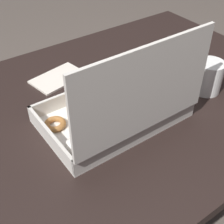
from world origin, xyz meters
TOP-DOWN VIEW (x-y plane):
  - dining_table at (0.00, 0.00)m, footprint 1.22×0.78m
  - donut_box at (0.01, 0.09)m, footprint 0.35×0.23m
  - coffee_mug at (-0.28, 0.11)m, footprint 0.08×0.08m
  - paper_napkin at (0.04, -0.19)m, footprint 0.17×0.12m

SIDE VIEW (x-z plane):
  - dining_table at x=0.00m, z-range 0.27..1.01m
  - paper_napkin at x=0.04m, z-range 0.74..0.75m
  - coffee_mug at x=-0.28m, z-range 0.75..0.84m
  - donut_box at x=0.01m, z-range 0.67..0.93m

